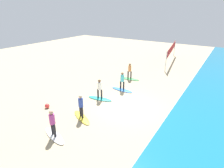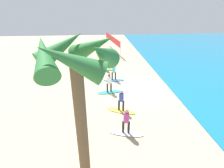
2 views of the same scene
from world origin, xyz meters
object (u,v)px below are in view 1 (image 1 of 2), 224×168
volleyball_net (171,50)px  beach_ball (47,106)px  surfboard_green (129,79)px  surfboard_yellow (82,117)px  surfboard_blue (122,90)px  surfer_white (52,121)px  surfer_green (130,70)px  surfboard_teal (100,99)px  surfboard_white (54,136)px  surfer_blue (122,80)px  surfer_yellow (81,104)px  surfer_teal (100,88)px

volleyball_net → beach_ball: 18.23m
surfboard_green → surfboard_yellow: size_ratio=1.00×
surfboard_green → beach_ball: size_ratio=6.12×
surfboard_blue → surfer_white: size_ratio=1.28×
surfer_green → surfboard_teal: (5.49, 0.16, -0.99)m
surfboard_green → surfer_green: size_ratio=1.28×
surfboard_white → volleyball_net: 19.84m
surfboard_green → beach_ball: (8.81, -2.30, 0.13)m
surfboard_blue → beach_ball: 6.64m
surfboard_green → volleyball_net: 9.23m
surfer_green → beach_ball: surfer_green is taller
surfboard_blue → surfboard_yellow: (5.53, 0.01, 0.00)m
surfboard_yellow → surfboard_green: bearing=120.4°
surfer_blue → surfer_yellow: (5.53, 0.01, 0.00)m
surfboard_yellow → surfer_green: bearing=120.4°
surfboard_blue → surfboard_white: same height
surfboard_green → beach_ball: beach_ball is taller
surfer_blue → surfboard_teal: size_ratio=0.78×
surfboard_teal → surfer_yellow: (2.98, 0.65, 0.99)m
surfer_blue → beach_ball: (5.88, -3.10, -0.87)m
surfer_white → volleyball_net: (-19.75, 0.85, 0.75)m
volleyball_net → surfer_white: bearing=-2.5°
surfer_blue → volleyball_net: size_ratio=0.18×
surfer_white → volleyball_net: bearing=177.5°
surfer_teal → volleyball_net: 14.50m
surfboard_teal → surfboard_white: 5.38m
surfboard_white → beach_ball: bearing=162.4°
surfer_teal → surfer_blue: bearing=166.0°
surfer_teal → surfer_yellow: same height
surfboard_blue → surfer_teal: (2.55, -0.64, 0.99)m
surfer_white → surfer_yellow: bearing=179.4°
surfer_teal → surfboard_yellow: 3.20m
surfer_teal → volleyball_net: size_ratio=0.18×
surfboard_teal → surfboard_white: bearing=-92.4°
surfboard_green → volleyball_net: bearing=72.7°
surfboard_yellow → volleyball_net: size_ratio=0.23×
surfer_green → surfboard_white: size_ratio=0.78×
surfboard_yellow → surfboard_white: bearing=-65.7°
surfboard_green → surfer_green: (0.00, 0.00, 0.99)m
surfer_teal → beach_ball: size_ratio=4.78×
surfboard_blue → volleyball_net: (-11.85, 0.83, 1.74)m
surfer_green → surfer_white: bearing=4.1°
surfboard_teal → volleyball_net: bearing=75.2°
surfboard_white → surfer_white: size_ratio=1.28×
surfer_yellow → surfer_white: (2.37, -0.03, 0.00)m
surfer_blue → surfer_yellow: bearing=0.1°
surfboard_white → surfer_yellow: bearing=105.0°
surfboard_blue → surfer_yellow: bearing=-88.0°
surfer_green → surfboard_blue: surfer_green is taller
surfboard_teal → surfer_white: surfer_white is taller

